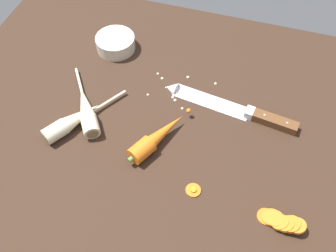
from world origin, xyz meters
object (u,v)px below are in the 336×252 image
(whole_carrot, at_px, (156,138))
(parsnip_mid_left, at_px, (87,110))
(parsnip_front, at_px, (73,121))
(carrot_slice_stray_near, at_px, (193,190))
(prep_bowl, at_px, (115,43))
(carrot_slice_stack, at_px, (280,221))
(chefs_knife, at_px, (227,106))

(whole_carrot, xyz_separation_m, parsnip_mid_left, (-0.19, 0.03, -0.00))
(parsnip_front, height_order, carrot_slice_stray_near, parsnip_front)
(whole_carrot, xyz_separation_m, prep_bowl, (-0.21, 0.28, 0.00))
(carrot_slice_stack, xyz_separation_m, carrot_slice_stray_near, (-0.19, 0.02, -0.01))
(parsnip_mid_left, relative_size, carrot_slice_stray_near, 6.11)
(chefs_knife, relative_size, carrot_slice_stray_near, 10.44)
(parsnip_mid_left, relative_size, carrot_slice_stack, 2.08)
(parsnip_front, relative_size, carrot_slice_stack, 2.15)
(prep_bowl, bearing_deg, parsnip_mid_left, -84.74)
(parsnip_front, height_order, carrot_slice_stack, parsnip_front)
(chefs_knife, height_order, parsnip_mid_left, parsnip_mid_left)
(carrot_slice_stray_near, bearing_deg, prep_bowl, 131.48)
(parsnip_front, xyz_separation_m, carrot_slice_stack, (0.51, -0.10, -0.01))
(parsnip_front, bearing_deg, parsnip_mid_left, 65.83)
(parsnip_front, distance_m, parsnip_mid_left, 0.04)
(carrot_slice_stack, height_order, carrot_slice_stray_near, carrot_slice_stack)
(prep_bowl, bearing_deg, parsnip_front, -89.06)
(parsnip_mid_left, height_order, prep_bowl, same)
(parsnip_front, bearing_deg, prep_bowl, 90.94)
(chefs_knife, height_order, parsnip_front, parsnip_front)
(parsnip_mid_left, xyz_separation_m, carrot_slice_stray_near, (0.30, -0.12, -0.02))
(whole_carrot, distance_m, prep_bowl, 0.35)
(whole_carrot, relative_size, carrot_slice_stack, 1.90)
(parsnip_mid_left, xyz_separation_m, prep_bowl, (-0.02, 0.25, 0.00))
(chefs_knife, bearing_deg, whole_carrot, -131.46)
(whole_carrot, bearing_deg, carrot_slice_stray_near, -39.07)
(parsnip_front, xyz_separation_m, prep_bowl, (-0.00, 0.29, 0.00))
(chefs_knife, distance_m, whole_carrot, 0.21)
(whole_carrot, relative_size, parsnip_front, 0.88)
(carrot_slice_stack, bearing_deg, chefs_knife, 122.02)
(whole_carrot, distance_m, parsnip_mid_left, 0.19)
(chefs_knife, height_order, prep_bowl, prep_bowl)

